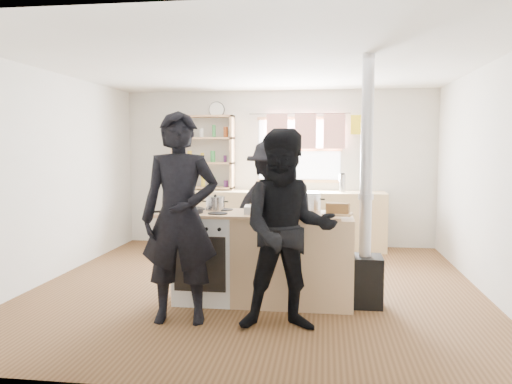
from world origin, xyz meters
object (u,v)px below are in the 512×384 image
person_near_right (288,230)px  skillet_greens (187,210)px  cooking_island (263,257)px  roast_tray (263,209)px  person_far (271,211)px  thermos (342,183)px  bread_board (338,210)px  person_near_left (180,218)px  stockpot_counter (306,202)px  stockpot_stove (215,203)px  flue_heater (365,242)px

person_near_right → skillet_greens: bearing=141.9°
cooking_island → roast_tray: 0.51m
roast_tray → person_far: (-0.02, 0.93, -0.13)m
thermos → bread_board: bearing=-92.8°
bread_board → person_near_right: 0.81m
skillet_greens → person_near_left: person_near_left is taller
skillet_greens → person_near_right: (1.08, -0.63, -0.08)m
cooking_island → stockpot_counter: 0.72m
cooking_island → person_near_left: (-0.68, -0.67, 0.49)m
stockpot_stove → roast_tray: bearing=-17.1°
person_near_right → thermos: bearing=72.9°
stockpot_stove → stockpot_counter: size_ratio=0.64×
cooking_island → person_near_right: person_near_right is taller
thermos → cooking_island: thermos is taller
stockpot_stove → person_near_right: size_ratio=0.12×
person_far → thermos: bearing=-98.5°
flue_heater → thermos: bearing=92.9°
cooking_island → person_near_right: size_ratio=1.12×
skillet_greens → person_far: bearing=52.7°
stockpot_counter → bread_board: bearing=-24.5°
stockpot_stove → stockpot_counter: stockpot_counter is taller
stockpot_stove → bread_board: stockpot_stove is taller
skillet_greens → flue_heater: bearing=4.2°
thermos → roast_tray: bearing=-107.4°
cooking_island → stockpot_counter: (0.43, 0.07, 0.57)m
person_near_right → stockpot_stove: bearing=126.2°
skillet_greens → person_near_right: person_near_right is taller
bread_board → stockpot_counter: bearing=155.5°
thermos → skillet_greens: (-1.66, -2.89, -0.08)m
roast_tray → stockpot_counter: size_ratio=1.24×
skillet_greens → stockpot_stove: size_ratio=2.20×
cooking_island → bread_board: bearing=-6.0°
roast_tray → flue_heater: (1.02, 0.06, -0.32)m
thermos → stockpot_stove: (-1.41, -2.65, -0.03)m
flue_heater → person_far: size_ratio=1.49×
skillet_greens → cooking_island: bearing=8.5°
stockpot_stove → person_far: (0.52, 0.77, -0.17)m
skillet_greens → person_near_left: size_ratio=0.23×
stockpot_stove → flue_heater: bearing=-3.7°
thermos → flue_heater: 2.78m
roast_tray → stockpot_stove: bearing=162.9°
stockpot_stove → person_near_left: person_near_left is taller
bread_board → person_far: 1.24m
cooking_island → person_near_left: 1.08m
cooking_island → flue_heater: bearing=1.0°
person_near_left → person_far: person_near_left is taller
bread_board → person_near_left: bearing=-157.5°
flue_heater → person_far: flue_heater is taller
cooking_island → stockpot_stove: 0.76m
stockpot_stove → flue_heater: size_ratio=0.08×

